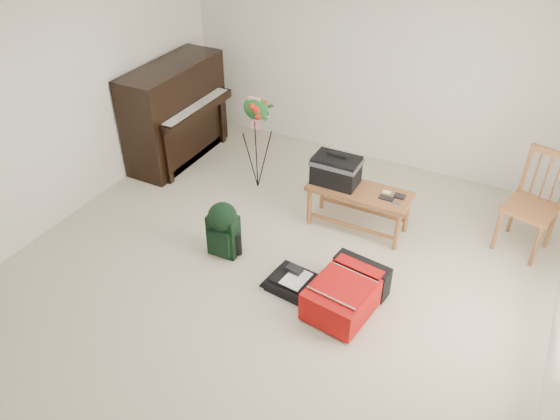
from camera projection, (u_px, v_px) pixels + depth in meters
The scene contains 11 objects.
floor at pixel (267, 280), 5.28m from camera, with size 5.00×5.50×0.01m, color beige.
ceiling at pixel (263, 17), 3.83m from camera, with size 5.00×5.50×0.01m, color white.
wall_back at pixel (376, 65), 6.54m from camera, with size 5.00×0.04×2.50m, color silver.
wall_left at pixel (49, 110), 5.50m from camera, with size 0.04×5.50×2.50m, color silver.
piano at pixel (176, 115), 6.91m from camera, with size 0.71×1.50×1.25m.
bench at pixel (343, 177), 5.71m from camera, with size 1.09×0.44×0.84m.
dining_chair at pixel (532, 204), 5.41m from camera, with size 0.56×0.56×1.07m.
red_suitcase at pixel (348, 290), 4.92m from camera, with size 0.61×0.83×0.33m.
black_duffel at pixel (295, 283), 5.15m from camera, with size 0.51×0.43×0.20m.
green_backpack at pixel (223, 227), 5.42m from camera, with size 0.31×0.29×0.60m.
flower_stand at pixel (257, 144), 6.31m from camera, with size 0.41×0.41×1.20m.
Camera 1 is at (1.92, -3.41, 3.60)m, focal length 35.00 mm.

